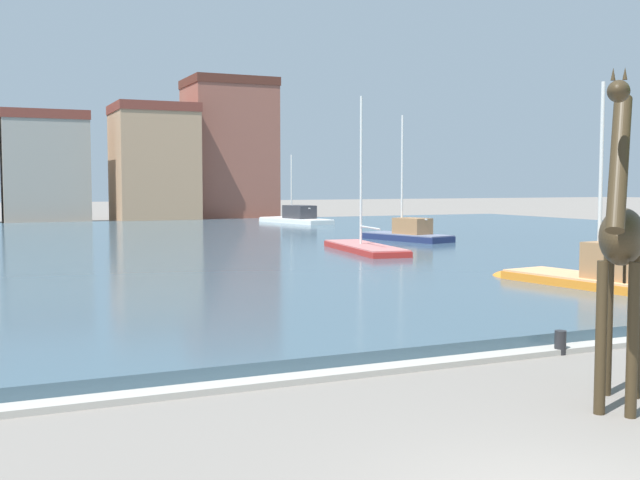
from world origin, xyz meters
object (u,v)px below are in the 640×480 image
object	(u,v)px
sailboat_white	(292,220)
mooring_bollard	(560,342)
giraffe_statue	(621,243)
sailboat_orange	(601,281)
sailboat_navy	(402,237)
sailboat_red	(359,250)

from	to	relation	value
sailboat_white	mooring_bollard	world-z (taller)	sailboat_white
giraffe_statue	mooring_bollard	size ratio (longest dim) A/B	10.26
sailboat_orange	sailboat_navy	size ratio (longest dim) A/B	1.19
sailboat_red	mooring_bollard	size ratio (longest dim) A/B	16.94
sailboat_orange	sailboat_navy	bearing A→B (deg)	77.20
sailboat_orange	mooring_bollard	distance (m)	8.57
sailboat_white	sailboat_red	distance (m)	26.49
sailboat_navy	sailboat_white	bearing A→B (deg)	85.39
sailboat_navy	mooring_bollard	world-z (taller)	sailboat_navy
giraffe_statue	sailboat_red	bearing A→B (deg)	72.29
sailboat_navy	sailboat_orange	bearing A→B (deg)	-102.80
giraffe_statue	sailboat_orange	xyz separation A→B (m)	(8.35, 9.01, -2.06)
sailboat_white	sailboat_navy	xyz separation A→B (m)	(-1.66, -20.64, -0.02)
sailboat_red	sailboat_navy	size ratio (longest dim) A/B	1.15
giraffe_statue	sailboat_navy	world-z (taller)	sailboat_navy
giraffe_statue	sailboat_orange	bearing A→B (deg)	47.17
giraffe_statue	sailboat_white	world-z (taller)	sailboat_white
sailboat_white	sailboat_orange	xyz separation A→B (m)	(-6.20, -40.60, -0.01)
sailboat_white	sailboat_red	xyz separation A→B (m)	(-6.88, -25.58, -0.20)
sailboat_white	sailboat_navy	world-z (taller)	sailboat_navy
sailboat_orange	sailboat_navy	xyz separation A→B (m)	(4.53, 19.96, -0.01)
sailboat_red	mooring_bollard	xyz separation A→B (m)	(-5.81, -20.61, -0.12)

